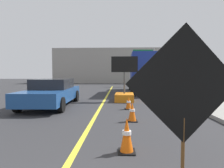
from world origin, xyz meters
TOP-DOWN VIEW (x-y plane):
  - lane_center_stripe at (0.00, 6.00)m, footprint 0.14×36.00m
  - roadwork_sign at (1.82, 2.14)m, footprint 1.62×0.27m
  - arrow_board_trailer at (1.23, 11.03)m, footprint 1.60×1.84m
  - box_truck at (3.04, 16.38)m, footprint 2.55×7.55m
  - pickup_car at (-2.54, 9.07)m, footprint 2.22×4.90m
  - highway_guide_sign at (4.60, 24.49)m, footprint 2.79×0.18m
  - far_building_block at (-0.72, 36.22)m, footprint 19.65×9.84m
  - traffic_cone_near_sign at (1.09, 3.44)m, footprint 0.36×0.36m
  - traffic_cone_mid_lane at (1.38, 6.04)m, footprint 0.36×0.36m
  - traffic_cone_far_lane at (1.36, 8.28)m, footprint 0.36×0.36m

SIDE VIEW (x-z plane):
  - lane_center_stripe at x=0.00m, z-range 0.00..0.01m
  - traffic_cone_far_lane at x=1.36m, z-range -0.01..0.60m
  - traffic_cone_mid_lane at x=1.38m, z-range -0.01..0.68m
  - traffic_cone_near_sign at x=1.09m, z-range -0.01..0.74m
  - arrow_board_trailer at x=1.23m, z-range -0.87..1.83m
  - pickup_car at x=-2.54m, z-range 0.01..1.39m
  - roadwork_sign at x=1.82m, z-range 0.30..2.64m
  - box_truck at x=3.04m, z-range 0.15..3.40m
  - far_building_block at x=-0.72m, z-range 0.00..6.02m
  - highway_guide_sign at x=4.60m, z-range 0.92..5.92m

